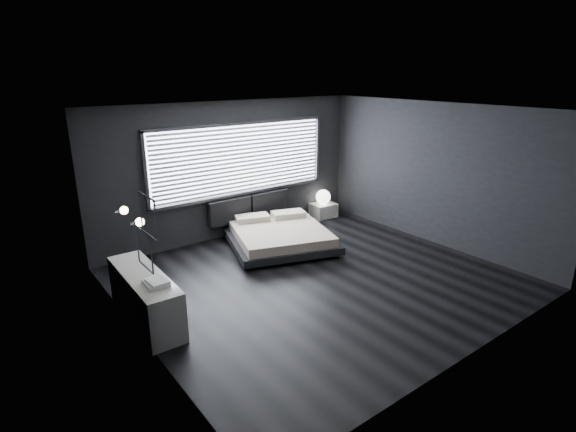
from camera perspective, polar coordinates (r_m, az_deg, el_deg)
room at (r=7.19m, az=4.08°, el=2.10°), size 6.04×6.00×2.80m
window at (r=9.38m, az=-5.87°, el=7.17°), size 4.14×0.09×1.52m
headboard at (r=9.65m, az=-4.84°, el=1.15°), size 1.96×0.16×0.52m
sconce_near at (r=5.79m, az=-18.33°, el=-0.74°), size 0.18×0.11×0.11m
sconce_far at (r=6.34m, az=-20.13°, el=0.68°), size 0.18×0.11×0.11m
wall_art_upper at (r=5.14m, az=-17.34°, el=-0.04°), size 0.01×0.48×0.48m
wall_art_lower at (r=5.52m, az=-17.79°, el=-4.03°), size 0.01×0.48×0.48m
bed at (r=8.92m, az=-1.01°, el=-2.52°), size 2.42×2.36×0.50m
nightstand at (r=10.81m, az=4.51°, el=0.75°), size 0.59×0.51×0.32m
orb_lamp at (r=10.69m, az=4.48°, el=2.44°), size 0.35×0.35×0.35m
dresser at (r=6.68m, az=-17.65°, el=-9.77°), size 0.54×1.78×0.71m
book_stack at (r=6.15m, az=-16.37°, el=-8.08°), size 0.29×0.37×0.07m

